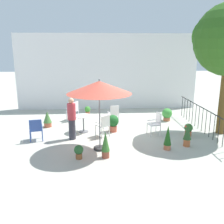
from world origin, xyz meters
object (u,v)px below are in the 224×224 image
at_px(potted_plant_3, 168,137).
at_px(cafe_table_0, 83,121).
at_px(patio_chair_0, 36,128).
at_px(potted_plant_8, 88,111).
at_px(potted_plant_0, 188,129).
at_px(potted_plant_1, 106,144).
at_px(potted_plant_2, 47,119).
at_px(patio_chair_2, 74,109).
at_px(patio_chair_3, 114,114).
at_px(potted_plant_5, 79,151).
at_px(potted_plant_6, 113,122).
at_px(potted_plant_4, 187,134).
at_px(patio_chair_1, 156,122).
at_px(patio_umbrella_0, 99,88).
at_px(standing_person, 72,118).
at_px(patio_chair_4, 104,124).
at_px(potted_plant_7, 167,114).

bearing_deg(potted_plant_3, cafe_table_0, 145.15).
relative_size(patio_chair_0, potted_plant_8, 1.69).
bearing_deg(potted_plant_0, potted_plant_1, -151.22).
bearing_deg(potted_plant_2, cafe_table_0, -25.80).
bearing_deg(patio_chair_2, cafe_table_0, -72.60).
bearing_deg(patio_chair_3, potted_plant_5, -110.49).
relative_size(cafe_table_0, patio_chair_3, 0.81).
bearing_deg(potted_plant_3, potted_plant_6, 130.70).
bearing_deg(potted_plant_4, potted_plant_2, 154.13).
height_order(patio_chair_1, patio_chair_3, patio_chair_3).
relative_size(potted_plant_2, potted_plant_3, 0.84).
xyz_separation_m(patio_chair_0, potted_plant_4, (5.50, -0.89, -0.05)).
xyz_separation_m(patio_umbrella_0, patio_chair_2, (-1.22, 3.71, -1.61)).
relative_size(patio_chair_2, potted_plant_6, 1.29).
distance_m(patio_chair_1, standing_person, 3.35).
bearing_deg(patio_chair_3, patio_chair_0, -148.08).
height_order(patio_chair_0, patio_chair_3, patio_chair_3).
relative_size(patio_chair_4, potted_plant_6, 1.24).
distance_m(patio_chair_2, potted_plant_4, 5.64).
distance_m(patio_umbrella_0, potted_plant_0, 4.19).
relative_size(potted_plant_2, potted_plant_8, 1.42).
bearing_deg(cafe_table_0, potted_plant_7, 20.18).
relative_size(patio_chair_4, potted_plant_0, 1.77).
relative_size(potted_plant_8, standing_person, 0.32).
xyz_separation_m(cafe_table_0, potted_plant_2, (-1.64, 0.79, -0.12)).
relative_size(patio_chair_0, patio_chair_4, 0.96).
bearing_deg(potted_plant_6, potted_plant_4, -35.25).
bearing_deg(standing_person, patio_chair_0, -175.10).
bearing_deg(patio_chair_3, potted_plant_0, -30.76).
height_order(patio_chair_0, standing_person, standing_person).
distance_m(patio_umbrella_0, cafe_table_0, 2.62).
distance_m(patio_chair_1, potted_plant_2, 4.76).
bearing_deg(patio_chair_2, potted_plant_4, -39.91).
bearing_deg(patio_chair_0, potted_plant_6, 17.02).
bearing_deg(patio_chair_3, potted_plant_7, 10.54).
bearing_deg(potted_plant_8, standing_person, -97.84).
xyz_separation_m(patio_chair_3, potted_plant_4, (2.44, -2.80, -0.07)).
bearing_deg(patio_chair_2, potted_plant_7, -4.22).
bearing_deg(potted_plant_1, cafe_table_0, 107.61).
relative_size(potted_plant_3, potted_plant_6, 1.20).
xyz_separation_m(cafe_table_0, patio_chair_2, (-0.56, 1.79, 0.05)).
relative_size(potted_plant_3, potted_plant_4, 1.04).
xyz_separation_m(patio_chair_0, patio_chair_4, (2.56, 0.26, 0.03)).
distance_m(patio_chair_0, patio_chair_2, 2.97).
xyz_separation_m(patio_chair_1, patio_chair_3, (-1.60, 1.48, -0.00)).
relative_size(patio_chair_0, potted_plant_2, 1.19).
bearing_deg(cafe_table_0, patio_chair_4, -39.44).
distance_m(potted_plant_1, potted_plant_7, 5.14).
distance_m(potted_plant_1, potted_plant_2, 4.20).
height_order(potted_plant_1, standing_person, standing_person).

